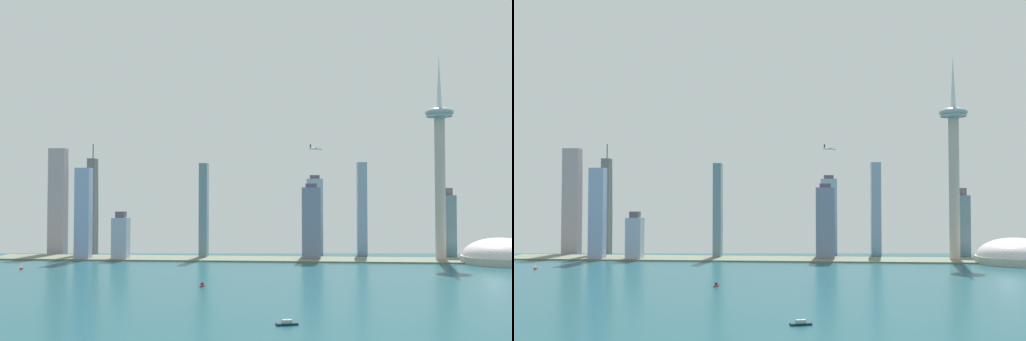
% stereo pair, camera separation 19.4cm
% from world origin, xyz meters
% --- Properties ---
extents(waterfront_pier, '(764.61, 69.67, 2.13)m').
position_xyz_m(waterfront_pier, '(0.00, 546.86, 1.07)').
color(waterfront_pier, '#6B7058').
rests_on(waterfront_pier, ground).
extents(observation_tower, '(40.33, 40.33, 295.47)m').
position_xyz_m(observation_tower, '(269.47, 553.23, 152.23)').
color(observation_tower, '#B5A69C').
rests_on(observation_tower, ground).
extents(stadium_dome, '(109.01, 109.01, 50.09)m').
position_xyz_m(stadium_dome, '(345.27, 525.64, 9.04)').
color(stadium_dome, '#ACA996').
rests_on(stadium_dome, ground).
extents(skyscraper_0, '(25.09, 14.14, 104.46)m').
position_xyz_m(skyscraper_0, '(294.09, 621.48, 48.80)').
color(skyscraper_0, slate).
rests_on(skyscraper_0, ground).
extents(skyscraper_1, '(27.08, 27.74, 110.46)m').
position_xyz_m(skyscraper_1, '(85.30, 559.88, 53.43)').
color(skyscraper_1, slate).
rests_on(skyscraper_1, ground).
extents(skyscraper_2, '(14.67, 24.27, 144.69)m').
position_xyz_m(skyscraper_2, '(165.12, 630.83, 72.35)').
color(skyscraper_2, '#7D96B6').
rests_on(skyscraper_2, ground).
extents(skyscraper_3, '(12.02, 20.52, 141.18)m').
position_xyz_m(skyscraper_3, '(-74.61, 567.15, 70.59)').
color(skyscraper_3, slate).
rests_on(skyscraper_3, ground).
extents(skyscraper_4, '(12.49, 20.95, 175.14)m').
position_xyz_m(skyscraper_4, '(-261.06, 612.37, 75.98)').
color(skyscraper_4, slate).
rests_on(skyscraper_4, ground).
extents(skyscraper_5, '(21.70, 17.56, 133.27)m').
position_xyz_m(skyscraper_5, '(-245.69, 529.80, 66.63)').
color(skyscraper_5, '#8F9ECA').
rests_on(skyscraper_5, ground).
extents(skyscraper_6, '(25.55, 21.23, 125.08)m').
position_xyz_m(skyscraper_6, '(91.68, 634.16, 60.72)').
color(skyscraper_6, '#8BA7C0').
rests_on(skyscraper_6, ground).
extents(skyscraper_7, '(26.12, 19.64, 167.73)m').
position_xyz_m(skyscraper_7, '(-315.62, 606.85, 83.87)').
color(skyscraper_7, '#AB979D').
rests_on(skyscraper_7, ground).
extents(skyscraper_8, '(22.39, 21.69, 69.83)m').
position_xyz_m(skyscraper_8, '(-190.72, 532.66, 32.18)').
color(skyscraper_8, '#A2A9C5').
rests_on(skyscraper_8, ground).
extents(boat_0, '(16.76, 10.19, 7.68)m').
position_xyz_m(boat_0, '(63.93, 96.72, 1.42)').
color(boat_0, black).
rests_on(boat_0, ground).
extents(boat_1, '(4.14, 9.72, 4.43)m').
position_xyz_m(boat_1, '(-28.27, 278.27, 1.58)').
color(boat_1, '#B31C2B').
rests_on(boat_1, ground).
extents(boat_2, '(4.28, 8.64, 8.38)m').
position_xyz_m(boat_2, '(-281.40, 409.27, 1.29)').
color(boat_2, '#B51A26').
rests_on(boat_2, ground).
extents(channel_buoy_0, '(1.62, 1.62, 1.69)m').
position_xyz_m(channel_buoy_0, '(-131.50, 397.23, 0.84)').
color(channel_buoy_0, yellow).
rests_on(channel_buoy_0, ground).
extents(airplane, '(21.57, 19.56, 7.80)m').
position_xyz_m(airplane, '(92.97, 591.39, 164.16)').
color(airplane, silver).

